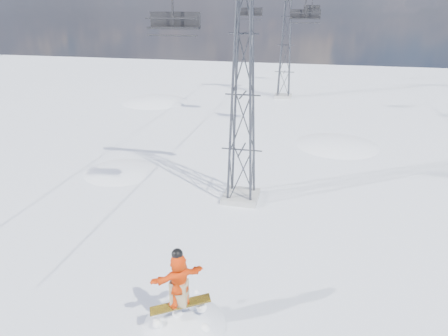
% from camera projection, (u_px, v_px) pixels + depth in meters
% --- Properties ---
extents(ground, '(120.00, 120.00, 0.00)m').
position_uv_depth(ground, '(176.00, 299.00, 13.85)').
color(ground, white).
rests_on(ground, ground).
extents(snow_terrain, '(39.00, 37.00, 22.00)m').
position_uv_depth(snow_terrain, '(207.00, 222.00, 37.63)').
color(snow_terrain, white).
rests_on(snow_terrain, ground).
extents(lift_tower_near, '(5.20, 1.80, 11.43)m').
position_uv_depth(lift_tower_near, '(243.00, 95.00, 18.81)').
color(lift_tower_near, '#999999').
rests_on(lift_tower_near, ground).
extents(lift_tower_far, '(5.20, 1.80, 11.43)m').
position_uv_depth(lift_tower_far, '(286.00, 45.00, 41.34)').
color(lift_tower_far, '#999999').
rests_on(lift_tower_far, ground).
extents(lift_chair_near, '(2.03, 0.58, 2.52)m').
position_uv_depth(lift_chair_near, '(174.00, 22.00, 15.27)').
color(lift_chair_near, black).
rests_on(lift_chair_near, ground).
extents(lift_chair_mid, '(2.14, 0.62, 2.65)m').
position_uv_depth(lift_chair_mid, '(305.00, 15.00, 27.96)').
color(lift_chair_mid, black).
rests_on(lift_chair_mid, ground).
extents(lift_chair_far, '(2.04, 0.59, 2.53)m').
position_uv_depth(lift_chair_far, '(249.00, 13.00, 31.13)').
color(lift_chair_far, black).
rests_on(lift_chair_far, ground).
extents(lift_chair_extra, '(1.87, 0.54, 2.32)m').
position_uv_depth(lift_chair_extra, '(312.00, 8.00, 46.06)').
color(lift_chair_extra, black).
rests_on(lift_chair_extra, ground).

